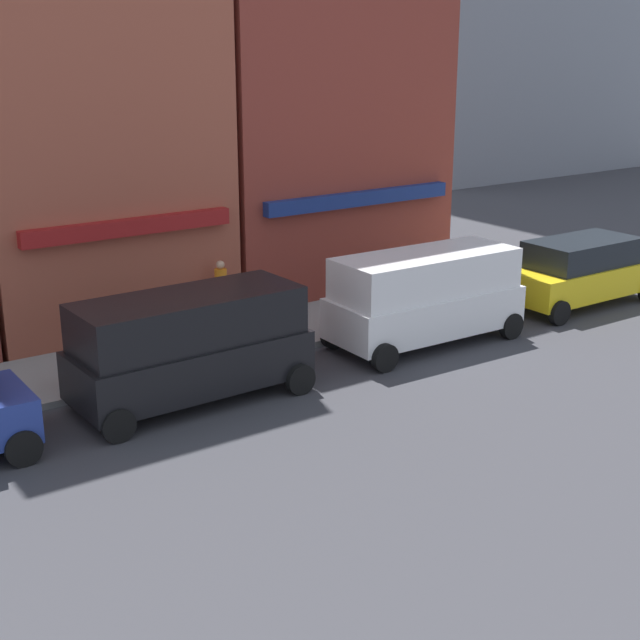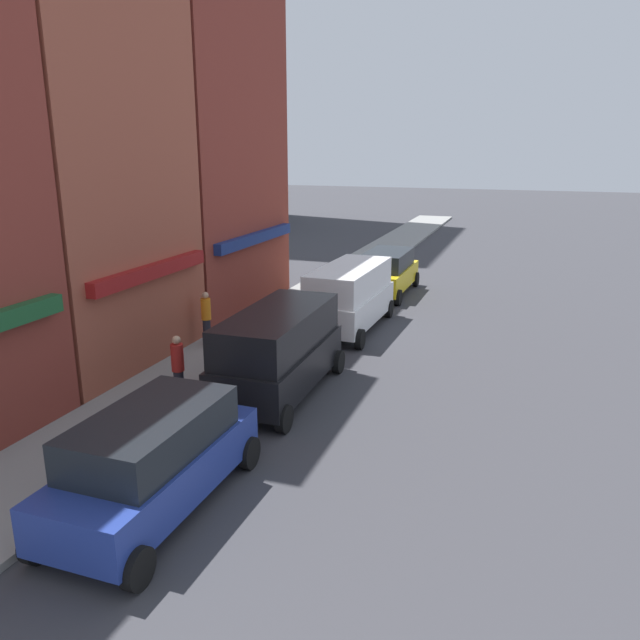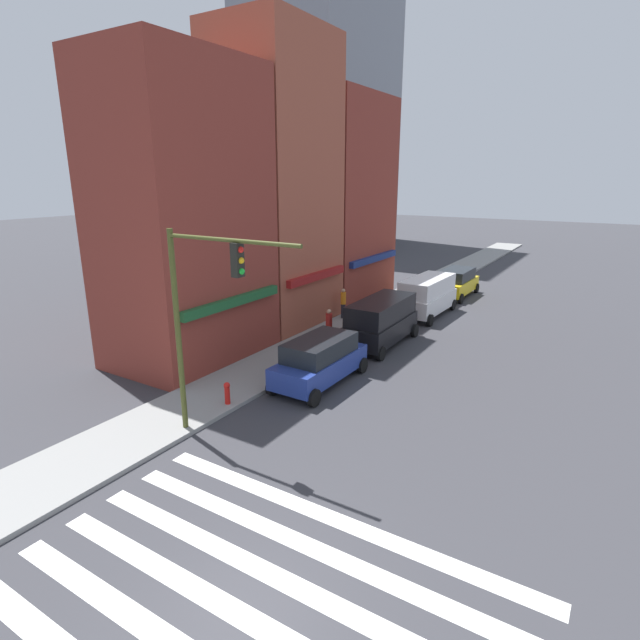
{
  "view_description": "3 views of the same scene",
  "coord_description": "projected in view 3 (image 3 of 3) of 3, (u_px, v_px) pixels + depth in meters",
  "views": [
    {
      "loc": [
        8.34,
        -11.23,
        7.34
      ],
      "look_at": [
        19.57,
        4.7,
        1.2
      ],
      "focal_mm": 50.0,
      "sensor_mm": 36.0,
      "label": 1
    },
    {
      "loc": [
        1.8,
        -1.5,
        6.51
      ],
      "look_at": [
        19.57,
        4.7,
        1.2
      ],
      "focal_mm": 35.0,
      "sensor_mm": 36.0,
      "label": 2
    },
    {
      "loc": [
        -5.74,
        -5.34,
        8.19
      ],
      "look_at": [
        12.53,
        6.0,
        2.0
      ],
      "focal_mm": 28.0,
      "sensor_mm": 36.0,
      "label": 3
    }
  ],
  "objects": [
    {
      "name": "tower_distant",
      "position": [
        321.0,
        59.0,
        58.09
      ],
      "size": [
        18.07,
        12.87,
        42.76
      ],
      "color": "gray",
      "rests_on": "ground_plane"
    },
    {
      "name": "storefront_row",
      "position": [
        279.0,
        200.0,
        27.53
      ],
      "size": [
        21.11,
        5.3,
        15.54
      ],
      "color": "maroon",
      "rests_on": "ground_plane"
    },
    {
      "name": "pedestrian_red_jacket",
      "position": [
        329.0,
        326.0,
        24.72
      ],
      "size": [
        0.32,
        0.32,
        1.77
      ],
      "rotation": [
        0.0,
        0.0,
        3.46
      ],
      "color": "#23232D",
      "rests_on": "sidewalk_left"
    },
    {
      "name": "ground_plane",
      "position": [
        242.0,
        616.0,
        9.66
      ],
      "size": [
        200.0,
        200.0,
        0.0
      ],
      "primitive_type": "plane",
      "color": "#38383D"
    },
    {
      "name": "traffic_signal",
      "position": [
        200.0,
        303.0,
        14.91
      ],
      "size": [
        0.32,
        4.83,
        6.71
      ],
      "color": "#474C1E",
      "rests_on": "ground_plane"
    },
    {
      "name": "pedestrian_orange_vest",
      "position": [
        343.0,
        303.0,
        29.24
      ],
      "size": [
        0.32,
        0.32,
        1.77
      ],
      "rotation": [
        0.0,
        0.0,
        2.2
      ],
      "color": "#23232D",
      "rests_on": "sidewalk_left"
    },
    {
      "name": "fire_hydrant",
      "position": [
        227.0,
        392.0,
        18.23
      ],
      "size": [
        0.24,
        0.24,
        0.84
      ],
      "color": "red",
      "rests_on": "sidewalk_left"
    },
    {
      "name": "suv_yellow",
      "position": [
        456.0,
        282.0,
        35.2
      ],
      "size": [
        4.71,
        2.12,
        1.94
      ],
      "rotation": [
        0.0,
        0.0,
        -0.01
      ],
      "color": "yellow",
      "rests_on": "ground_plane"
    },
    {
      "name": "crosswalk_stripes",
      "position": [
        242.0,
        616.0,
        9.66
      ],
      "size": [
        7.32,
        10.8,
        0.01
      ],
      "color": "silver",
      "rests_on": "ground_plane"
    },
    {
      "name": "suv_blue",
      "position": [
        320.0,
        360.0,
        20.27
      ],
      "size": [
        4.72,
        2.12,
        1.94
      ],
      "rotation": [
        0.0,
        0.0,
        -0.01
      ],
      "color": "navy",
      "rests_on": "ground_plane"
    },
    {
      "name": "van_black",
      "position": [
        381.0,
        320.0,
        24.95
      ],
      "size": [
        5.04,
        2.22,
        2.34
      ],
      "rotation": [
        0.0,
        0.0,
        0.02
      ],
      "color": "black",
      "rests_on": "ground_plane"
    },
    {
      "name": "van_white",
      "position": [
        427.0,
        295.0,
        30.29
      ],
      "size": [
        5.05,
        2.22,
        2.34
      ],
      "rotation": [
        0.0,
        0.0,
        -0.03
      ],
      "color": "white",
      "rests_on": "ground_plane"
    },
    {
      "name": "sidewalk_left",
      "position": [
        28.0,
        489.0,
        13.44
      ],
      "size": [
        120.0,
        3.0,
        0.15
      ],
      "color": "gray",
      "rests_on": "ground_plane"
    }
  ]
}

